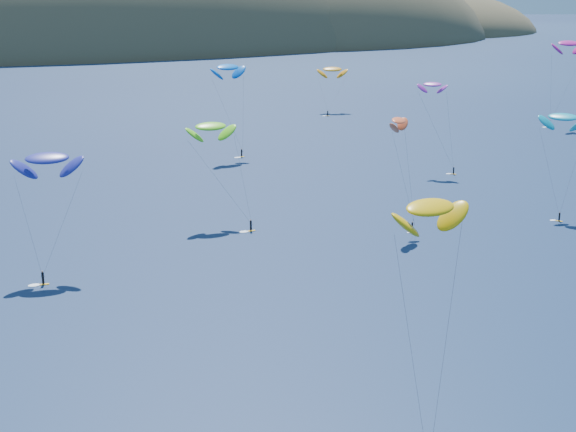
# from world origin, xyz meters

# --- Properties ---
(island) EXTENTS (730.00, 300.00, 210.00)m
(island) POSITION_xyz_m (39.40, 562.36, -10.74)
(island) COLOR #3D3526
(island) RESTS_ON ground
(kitesurfer_2) EXTENTS (9.91, 12.10, 25.63)m
(kitesurfer_2) POSITION_xyz_m (-3.67, 33.37, 23.18)
(kitesurfer_2) COLOR #F2A91A
(kitesurfer_2) RESTS_ON ground
(kitesurfer_3) EXTENTS (9.56, 13.28, 20.47)m
(kitesurfer_3) POSITION_xyz_m (-3.27, 112.19, 17.84)
(kitesurfer_3) COLOR #F2A91A
(kitesurfer_3) RESTS_ON ground
(kitesurfer_4) EXTENTS (11.01, 9.00, 25.45)m
(kitesurfer_4) POSITION_xyz_m (17.07, 166.84, 22.60)
(kitesurfer_4) COLOR #F2A91A
(kitesurfer_4) RESTS_ON ground
(kitesurfer_5) EXTENTS (8.83, 11.51, 21.26)m
(kitesurfer_5) POSITION_xyz_m (61.40, 92.21, 18.80)
(kitesurfer_5) COLOR #F2A91A
(kitesurfer_5) RESTS_ON ground
(kitesurfer_6) EXTENTS (7.24, 10.70, 22.34)m
(kitesurfer_6) POSITION_xyz_m (56.83, 132.75, 20.38)
(kitesurfer_6) COLOR #F2A91A
(kitesurfer_6) RESTS_ON ground
(kitesurfer_8) EXTENTS (13.63, 6.86, 28.25)m
(kitesurfer_8) POSITION_xyz_m (128.09, 171.14, 25.13)
(kitesurfer_8) COLOR #F2A91A
(kitesurfer_8) RESTS_ON ground
(kitesurfer_9) EXTENTS (7.09, 8.31, 21.75)m
(kitesurfer_9) POSITION_xyz_m (27.06, 95.06, 19.79)
(kitesurfer_9) COLOR #F2A91A
(kitesurfer_9) RESTS_ON ground
(kitesurfer_10) EXTENTS (10.66, 10.52, 20.74)m
(kitesurfer_10) POSITION_xyz_m (-34.44, 94.95, 17.85)
(kitesurfer_10) COLOR #F2A91A
(kitesurfer_10) RESTS_ON ground
(kitesurfer_11) EXTENTS (12.40, 14.64, 17.07)m
(kitesurfer_11) POSITION_xyz_m (71.82, 222.73, 14.25)
(kitesurfer_11) COLOR #F2A91A
(kitesurfer_11) RESTS_ON ground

